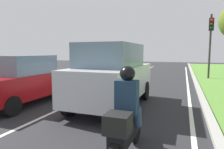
# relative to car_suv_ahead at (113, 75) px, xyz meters

# --- Properties ---
(ground_plane) EXTENTS (60.00, 60.00, 0.00)m
(ground_plane) POSITION_rel_car_suv_ahead_xyz_m (-0.92, 5.83, -1.17)
(ground_plane) COLOR #262628
(lane_line_center) EXTENTS (0.12, 32.00, 0.01)m
(lane_line_center) POSITION_rel_car_suv_ahead_xyz_m (-1.62, 5.83, -1.16)
(lane_line_center) COLOR silver
(lane_line_center) RESTS_ON ground
(lane_line_right_edge) EXTENTS (0.12, 32.00, 0.01)m
(lane_line_right_edge) POSITION_rel_car_suv_ahead_xyz_m (2.68, 5.83, -1.16)
(lane_line_right_edge) COLOR silver
(lane_line_right_edge) RESTS_ON ground
(curb_right) EXTENTS (0.24, 48.00, 0.12)m
(curb_right) POSITION_rel_car_suv_ahead_xyz_m (3.18, 5.83, -1.11)
(curb_right) COLOR #9E9B93
(curb_right) RESTS_ON ground
(car_suv_ahead) EXTENTS (2.04, 4.54, 2.28)m
(car_suv_ahead) POSITION_rel_car_suv_ahead_xyz_m (0.00, 0.00, 0.00)
(car_suv_ahead) COLOR #B7BABF
(car_suv_ahead) RESTS_ON ground
(car_sedan_left_lane) EXTENTS (1.91, 4.34, 1.86)m
(car_sedan_left_lane) POSITION_rel_car_suv_ahead_xyz_m (-3.37, -0.64, -0.25)
(car_sedan_left_lane) COLOR maroon
(car_sedan_left_lane) RESTS_ON ground
(motorcycle) EXTENTS (0.40, 1.90, 1.01)m
(motorcycle) POSITION_rel_car_suv_ahead_xyz_m (1.45, -3.32, -0.60)
(motorcycle) COLOR black
(motorcycle) RESTS_ON ground
(rider_person) EXTENTS (0.50, 0.40, 1.16)m
(rider_person) POSITION_rel_car_suv_ahead_xyz_m (1.45, -3.27, 0.02)
(rider_person) COLOR #192D47
(rider_person) RESTS_ON ground
(traffic_light_near_right) EXTENTS (0.32, 0.50, 4.73)m
(traffic_light_near_right) POSITION_rel_car_suv_ahead_xyz_m (4.17, 9.48, 2.01)
(traffic_light_near_right) COLOR #2D2D2D
(traffic_light_near_right) RESTS_ON ground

